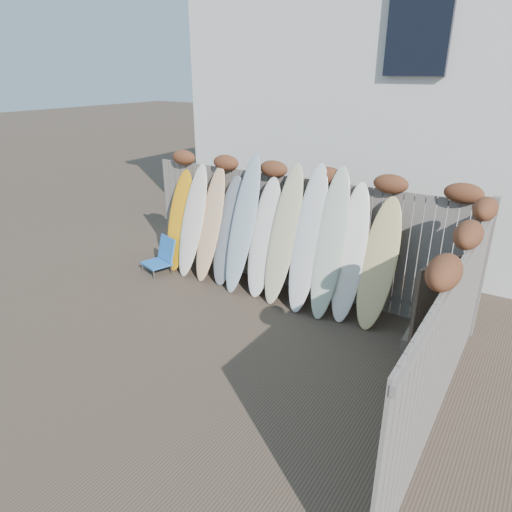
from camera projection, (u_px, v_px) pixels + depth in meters
The scene contains 18 objects.
ground at pixel (210, 348), 6.44m from camera, with size 80.00×80.00×0.00m, color #493A2D.
back_fence at pixel (297, 225), 7.81m from camera, with size 6.05×0.28×2.24m.
right_fence at pixel (449, 332), 4.69m from camera, with size 0.28×4.40×2.24m.
house at pixel (406, 92), 10.01m from camera, with size 8.50×5.50×6.33m.
beach_chair at pixel (162, 256), 8.80m from camera, with size 0.64×0.66×0.67m.
wooden_crate at pixel (426, 360), 5.64m from camera, with size 0.56×0.46×0.65m, color #746A57.
lattice_panel at pixel (439, 321), 5.53m from camera, with size 0.05×1.09×1.63m, color #403127.
surfboard_0 at pixel (180, 221), 8.79m from camera, with size 0.52×0.07×1.98m, color orange.
surfboard_1 at pixel (193, 221), 8.51m from camera, with size 0.52×0.07×2.15m, color #EFE4CC.
surfboard_2 at pixel (210, 224), 8.31m from camera, with size 0.48×0.07×2.16m, color tan.
surfboard_3 at pixel (228, 231), 8.16m from camera, with size 0.54×0.07×2.01m, color slate.
surfboard_4 at pixel (243, 225), 7.85m from camera, with size 0.49×0.07×2.44m, color #9FB6C5.
surfboard_5 at pixel (264, 238), 7.74m from camera, with size 0.52×0.07×2.08m, color silver.
surfboard_6 at pixel (284, 235), 7.47m from camera, with size 0.50×0.07×2.37m, color beige.
surfboard_7 at pixel (308, 239), 7.22m from camera, with size 0.50×0.07×2.41m, color silver.
surfboard_8 at pixel (330, 244), 7.03m from camera, with size 0.48×0.07×2.41m, color beige.
surfboard_9 at pixel (350, 253), 6.96m from camera, with size 0.47×0.07×2.18m, color white.
surfboard_10 at pixel (378, 264), 6.75m from camera, with size 0.53×0.07×2.03m, color #DCBE7A.
Camera 1 is at (3.53, -4.22, 3.65)m, focal length 32.00 mm.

